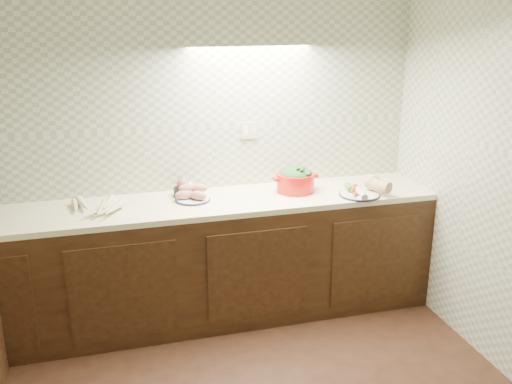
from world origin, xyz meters
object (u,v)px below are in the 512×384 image
object	(u,v)px
onion_bowl	(185,189)
parsnip_pile	(97,207)
sweet_potato_plate	(193,194)
dutch_oven	(296,179)
veg_plate	(365,187)

from	to	relation	value
onion_bowl	parsnip_pile	bearing A→B (deg)	-163.06
parsnip_pile	onion_bowl	bearing A→B (deg)	16.94
sweet_potato_plate	onion_bowl	bearing A→B (deg)	108.25
dutch_oven	parsnip_pile	bearing A→B (deg)	179.35
sweet_potato_plate	onion_bowl	distance (m)	0.12
veg_plate	dutch_oven	bearing A→B (deg)	158.21
sweet_potato_plate	dutch_oven	bearing A→B (deg)	-0.04
parsnip_pile	sweet_potato_plate	xyz separation A→B (m)	(0.65, 0.07, 0.01)
sweet_potato_plate	parsnip_pile	bearing A→B (deg)	-173.54
veg_plate	sweet_potato_plate	bearing A→B (deg)	171.30
onion_bowl	veg_plate	size ratio (longest dim) A/B	0.45
dutch_oven	veg_plate	xyz separation A→B (m)	(0.47, -0.19, -0.05)
sweet_potato_plate	dutch_oven	xyz separation A→B (m)	(0.76, -0.00, 0.05)
dutch_oven	onion_bowl	bearing A→B (deg)	168.30
sweet_potato_plate	onion_bowl	size ratio (longest dim) A/B	1.53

